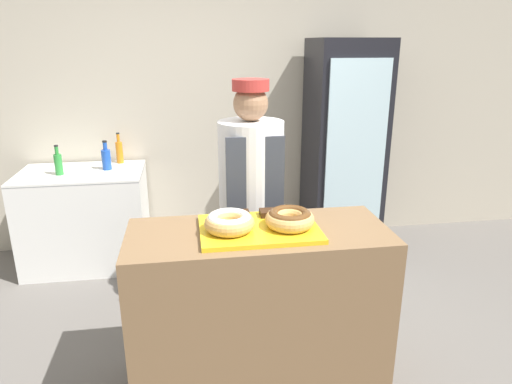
{
  "coord_description": "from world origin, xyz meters",
  "views": [
    {
      "loc": [
        -0.35,
        -2.15,
        1.88
      ],
      "look_at": [
        0.0,
        0.1,
        1.13
      ],
      "focal_mm": 32.0,
      "sensor_mm": 36.0,
      "label": 1
    }
  ],
  "objects_px": {
    "brownie_back_right": "(268,213)",
    "baker_person": "(251,203)",
    "brownie_back_left": "(241,214)",
    "bottle_orange": "(119,151)",
    "chest_freezer": "(86,218)",
    "donut_chocolate_glaze": "(290,218)",
    "beverage_fridge": "(343,149)",
    "bottle_blue": "(106,158)",
    "bottle_green": "(58,163)",
    "serving_tray": "(259,229)",
    "donut_light_glaze": "(229,222)"
  },
  "relations": [
    {
      "from": "brownie_back_right",
      "to": "baker_person",
      "type": "bearing_deg",
      "value": 92.06
    },
    {
      "from": "brownie_back_left",
      "to": "bottle_orange",
      "type": "height_order",
      "value": "bottle_orange"
    },
    {
      "from": "baker_person",
      "to": "chest_freezer",
      "type": "relative_size",
      "value": 1.63
    },
    {
      "from": "donut_chocolate_glaze",
      "to": "baker_person",
      "type": "relative_size",
      "value": 0.15
    },
    {
      "from": "brownie_back_left",
      "to": "donut_chocolate_glaze",
      "type": "bearing_deg",
      "value": -37.63
    },
    {
      "from": "brownie_back_right",
      "to": "beverage_fridge",
      "type": "height_order",
      "value": "beverage_fridge"
    },
    {
      "from": "bottle_blue",
      "to": "beverage_fridge",
      "type": "bearing_deg",
      "value": -1.19
    },
    {
      "from": "bottle_orange",
      "to": "bottle_blue",
      "type": "distance_m",
      "value": 0.23
    },
    {
      "from": "brownie_back_left",
      "to": "bottle_green",
      "type": "xyz_separation_m",
      "value": [
        -1.32,
        1.51,
        -0.05
      ]
    },
    {
      "from": "chest_freezer",
      "to": "brownie_back_left",
      "type": "bearing_deg",
      "value": -53.51
    },
    {
      "from": "beverage_fridge",
      "to": "chest_freezer",
      "type": "distance_m",
      "value": 2.36
    },
    {
      "from": "brownie_back_left",
      "to": "bottle_orange",
      "type": "relative_size",
      "value": 0.31
    },
    {
      "from": "serving_tray",
      "to": "chest_freezer",
      "type": "height_order",
      "value": "serving_tray"
    },
    {
      "from": "donut_light_glaze",
      "to": "bottle_orange",
      "type": "xyz_separation_m",
      "value": [
        -0.79,
        2.01,
        -0.07
      ]
    },
    {
      "from": "serving_tray",
      "to": "baker_person",
      "type": "xyz_separation_m",
      "value": [
        0.05,
        0.66,
        -0.1
      ]
    },
    {
      "from": "beverage_fridge",
      "to": "bottle_blue",
      "type": "distance_m",
      "value": 2.09
    },
    {
      "from": "brownie_back_right",
      "to": "brownie_back_left",
      "type": "bearing_deg",
      "value": 180.0
    },
    {
      "from": "bottle_blue",
      "to": "donut_light_glaze",
      "type": "bearing_deg",
      "value": -64.06
    },
    {
      "from": "brownie_back_left",
      "to": "chest_freezer",
      "type": "distance_m",
      "value": 2.05
    },
    {
      "from": "brownie_back_left",
      "to": "beverage_fridge",
      "type": "distance_m",
      "value": 1.94
    },
    {
      "from": "bottle_green",
      "to": "donut_chocolate_glaze",
      "type": "bearing_deg",
      "value": -47.53
    },
    {
      "from": "serving_tray",
      "to": "brownie_back_left",
      "type": "bearing_deg",
      "value": 116.16
    },
    {
      "from": "chest_freezer",
      "to": "bottle_green",
      "type": "relative_size",
      "value": 4.12
    },
    {
      "from": "chest_freezer",
      "to": "bottle_green",
      "type": "distance_m",
      "value": 0.54
    },
    {
      "from": "bottle_blue",
      "to": "baker_person",
      "type": "bearing_deg",
      "value": -45.73
    },
    {
      "from": "brownie_back_left",
      "to": "brownie_back_right",
      "type": "relative_size",
      "value": 1.0
    },
    {
      "from": "bottle_blue",
      "to": "donut_chocolate_glaze",
      "type": "bearing_deg",
      "value": -56.61
    },
    {
      "from": "beverage_fridge",
      "to": "bottle_green",
      "type": "xyz_separation_m",
      "value": [
        -2.45,
        -0.06,
        -0.02
      ]
    },
    {
      "from": "baker_person",
      "to": "bottle_orange",
      "type": "height_order",
      "value": "baker_person"
    },
    {
      "from": "baker_person",
      "to": "bottle_green",
      "type": "relative_size",
      "value": 6.73
    },
    {
      "from": "donut_light_glaze",
      "to": "beverage_fridge",
      "type": "xyz_separation_m",
      "value": [
        1.21,
        1.75,
        -0.07
      ]
    },
    {
      "from": "donut_light_glaze",
      "to": "beverage_fridge",
      "type": "bearing_deg",
      "value": 55.36
    },
    {
      "from": "beverage_fridge",
      "to": "serving_tray",
      "type": "bearing_deg",
      "value": -121.46
    },
    {
      "from": "serving_tray",
      "to": "donut_chocolate_glaze",
      "type": "xyz_separation_m",
      "value": [
        0.16,
        -0.03,
        0.06
      ]
    },
    {
      "from": "baker_person",
      "to": "brownie_back_right",
      "type": "bearing_deg",
      "value": -87.94
    },
    {
      "from": "brownie_back_left",
      "to": "baker_person",
      "type": "xyz_separation_m",
      "value": [
        0.13,
        0.51,
        -0.12
      ]
    },
    {
      "from": "brownie_back_right",
      "to": "donut_chocolate_glaze",
      "type": "bearing_deg",
      "value": -64.91
    },
    {
      "from": "serving_tray",
      "to": "donut_light_glaze",
      "type": "bearing_deg",
      "value": -169.98
    },
    {
      "from": "bottle_orange",
      "to": "bottle_blue",
      "type": "relative_size",
      "value": 1.1
    },
    {
      "from": "serving_tray",
      "to": "chest_freezer",
      "type": "bearing_deg",
      "value": 125.7
    },
    {
      "from": "beverage_fridge",
      "to": "bottle_orange",
      "type": "height_order",
      "value": "beverage_fridge"
    },
    {
      "from": "bottle_orange",
      "to": "bottle_green",
      "type": "distance_m",
      "value": 0.55
    },
    {
      "from": "baker_person",
      "to": "brownie_back_left",
      "type": "bearing_deg",
      "value": -104.04
    },
    {
      "from": "baker_person",
      "to": "bottle_green",
      "type": "xyz_separation_m",
      "value": [
        -1.45,
        1.0,
        0.07
      ]
    },
    {
      "from": "bottle_green",
      "to": "bottle_blue",
      "type": "bearing_deg",
      "value": 16.5
    },
    {
      "from": "bottle_green",
      "to": "brownie_back_left",
      "type": "bearing_deg",
      "value": -48.94
    },
    {
      "from": "donut_light_glaze",
      "to": "bottle_orange",
      "type": "distance_m",
      "value": 2.16
    },
    {
      "from": "serving_tray",
      "to": "baker_person",
      "type": "distance_m",
      "value": 0.67
    },
    {
      "from": "chest_freezer",
      "to": "bottle_green",
      "type": "bearing_deg",
      "value": -154.22
    },
    {
      "from": "brownie_back_left",
      "to": "bottle_blue",
      "type": "distance_m",
      "value": 1.88
    }
  ]
}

